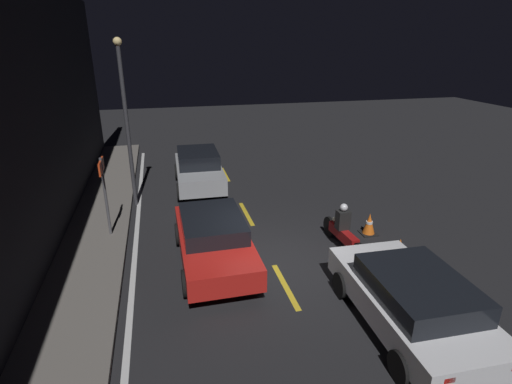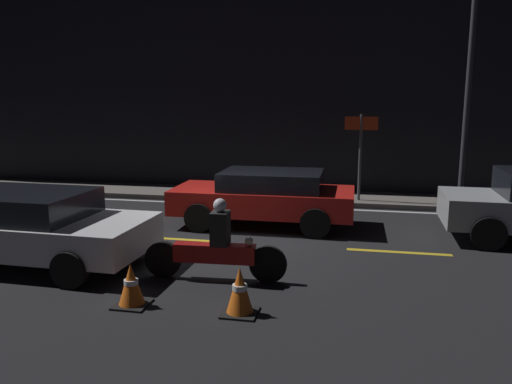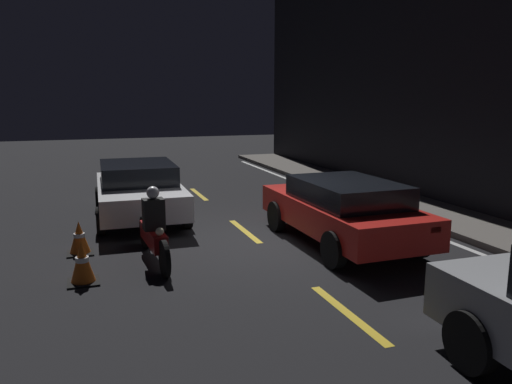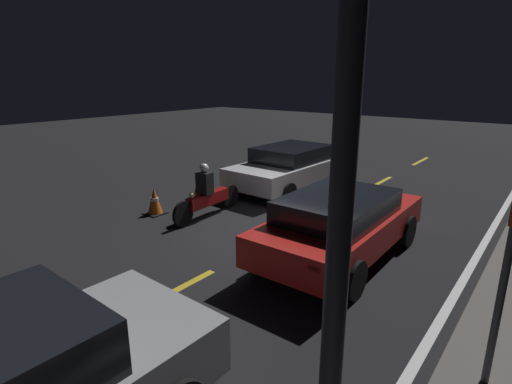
{
  "view_description": "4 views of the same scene",
  "coord_description": "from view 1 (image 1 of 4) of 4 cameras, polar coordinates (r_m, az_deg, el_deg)",
  "views": [
    {
      "loc": [
        -8.94,
        2.67,
        5.66
      ],
      "look_at": [
        2.26,
        -0.04,
        1.27
      ],
      "focal_mm": 28.0,
      "sensor_mm": 36.0,
      "label": 1
    },
    {
      "loc": [
        2.64,
        -9.74,
        2.96
      ],
      "look_at": [
        0.63,
        0.08,
        1.08
      ],
      "focal_mm": 35.0,
      "sensor_mm": 36.0,
      "label": 2
    },
    {
      "loc": [
        9.08,
        -3.28,
        2.88
      ],
      "look_at": [
        0.72,
        -0.34,
        1.2
      ],
      "focal_mm": 35.0,
      "sensor_mm": 36.0,
      "label": 3
    },
    {
      "loc": [
        7.18,
        4.66,
        3.39
      ],
      "look_at": [
        0.54,
        -0.52,
        0.96
      ],
      "focal_mm": 28.0,
      "sensor_mm": 36.0,
      "label": 4
    }
  ],
  "objects": [
    {
      "name": "traffic_cone_near",
      "position": [
        11.71,
        19.79,
        -7.7
      ],
      "size": [
        0.48,
        0.48,
        0.63
      ],
      "color": "black",
      "rests_on": "ground"
    },
    {
      "name": "lane_dash_e",
      "position": [
        18.05,
        -4.44,
        2.55
      ],
      "size": [
        2.0,
        0.14,
        0.01
      ],
      "color": "gold",
      "rests_on": "ground"
    },
    {
      "name": "traffic_cone_mid",
      "position": [
        12.88,
        15.86,
        -4.42
      ],
      "size": [
        0.49,
        0.49,
        0.68
      ],
      "color": "black",
      "rests_on": "ground"
    },
    {
      "name": "motorcycle",
      "position": [
        11.69,
        12.4,
        -5.55
      ],
      "size": [
        2.39,
        0.38,
        1.38
      ],
      "rotation": [
        0.0,
        0.0,
        0.06
      ],
      "color": "black",
      "rests_on": "ground"
    },
    {
      "name": "taxi_red",
      "position": [
        10.76,
        -6.09,
        -6.6
      ],
      "size": [
        4.21,
        1.93,
        1.31
      ],
      "rotation": [
        0.0,
        0.0,
        3.15
      ],
      "color": "red",
      "rests_on": "ground"
    },
    {
      "name": "lane_solid_kerb",
      "position": [
        10.62,
        -17.23,
        -12.37
      ],
      "size": [
        25.2,
        0.14,
        0.01
      ],
      "color": "silver",
      "rests_on": "ground"
    },
    {
      "name": "lane_dash_d",
      "position": [
        13.92,
        -1.38,
        -3.11
      ],
      "size": [
        2.0,
        0.14,
        0.01
      ],
      "color": "gold",
      "rests_on": "ground"
    },
    {
      "name": "hatchback_silver",
      "position": [
        16.29,
        -8.19,
        3.31
      ],
      "size": [
        4.09,
        1.95,
        1.51
      ],
      "rotation": [
        0.0,
        0.0,
        3.12
      ],
      "color": "#9EA0A5",
      "rests_on": "ground"
    },
    {
      "name": "street_lamp",
      "position": [
        14.47,
        -18.07,
        10.22
      ],
      "size": [
        0.28,
        0.28,
        5.76
      ],
      "color": "#333338",
      "rests_on": "ground"
    },
    {
      "name": "shop_sign",
      "position": [
        12.39,
        -20.96,
        1.41
      ],
      "size": [
        0.9,
        0.08,
        2.4
      ],
      "color": "#4C4C51",
      "rests_on": "raised_curb"
    },
    {
      "name": "sedan_white",
      "position": [
        9.01,
        21.36,
        -14.08
      ],
      "size": [
        4.19,
        2.11,
        1.33
      ],
      "rotation": [
        0.0,
        0.0,
        -0.03
      ],
      "color": "silver",
      "rests_on": "ground"
    },
    {
      "name": "lane_dash_c",
      "position": [
        10.11,
        4.23,
        -13.24
      ],
      "size": [
        2.0,
        0.14,
        0.01
      ],
      "color": "gold",
      "rests_on": "ground"
    },
    {
      "name": "raised_curb",
      "position": [
        10.76,
        -23.65,
        -12.41
      ],
      "size": [
        28.0,
        1.85,
        0.14
      ],
      "color": "#605B56",
      "rests_on": "ground"
    },
    {
      "name": "ground_plane",
      "position": [
        10.91,
        2.62,
        -10.41
      ],
      "size": [
        56.0,
        56.0,
        0.0
      ],
      "primitive_type": "plane",
      "color": "black"
    }
  ]
}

